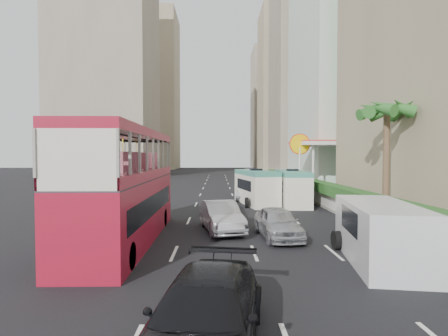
{
  "coord_description": "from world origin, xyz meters",
  "views": [
    {
      "loc": [
        -1.86,
        -15.81,
        3.89
      ],
      "look_at": [
        -1.5,
        4.0,
        3.2
      ],
      "focal_mm": 28.0,
      "sensor_mm": 36.0,
      "label": 1
    }
  ],
  "objects_px": {
    "panel_van_near": "(380,233)",
    "palm_tree": "(386,165)",
    "car_silver_lane_b": "(278,238)",
    "shell_station": "(324,166)",
    "minibus_near": "(256,187)",
    "car_silver_lane_a": "(221,231)",
    "minibus_far": "(292,188)",
    "van_asset": "(251,199)",
    "panel_van_far": "(274,183)",
    "double_decker_bus": "(126,186)"
  },
  "relations": [
    {
      "from": "car_silver_lane_a",
      "to": "minibus_far",
      "type": "distance_m",
      "value": 11.31
    },
    {
      "from": "palm_tree",
      "to": "panel_van_near",
      "type": "bearing_deg",
      "value": -117.21
    },
    {
      "from": "minibus_far",
      "to": "panel_van_near",
      "type": "xyz_separation_m",
      "value": [
        -0.01,
        -15.02,
        -0.27
      ]
    },
    {
      "from": "double_decker_bus",
      "to": "panel_van_near",
      "type": "relative_size",
      "value": 2.03
    },
    {
      "from": "panel_van_far",
      "to": "minibus_far",
      "type": "bearing_deg",
      "value": -91.77
    },
    {
      "from": "van_asset",
      "to": "palm_tree",
      "type": "relative_size",
      "value": 0.84
    },
    {
      "from": "car_silver_lane_a",
      "to": "palm_tree",
      "type": "relative_size",
      "value": 0.72
    },
    {
      "from": "double_decker_bus",
      "to": "minibus_near",
      "type": "xyz_separation_m",
      "value": [
        7.24,
        12.26,
        -1.17
      ]
    },
    {
      "from": "minibus_near",
      "to": "minibus_far",
      "type": "distance_m",
      "value": 2.88
    },
    {
      "from": "panel_van_near",
      "to": "panel_van_far",
      "type": "distance_m",
      "value": 23.28
    },
    {
      "from": "car_silver_lane_b",
      "to": "shell_station",
      "type": "distance_m",
      "value": 24.32
    },
    {
      "from": "car_silver_lane_b",
      "to": "minibus_near",
      "type": "distance_m",
      "value": 11.77
    },
    {
      "from": "panel_van_far",
      "to": "car_silver_lane_a",
      "type": "bearing_deg",
      "value": -109.9
    },
    {
      "from": "van_asset",
      "to": "panel_van_far",
      "type": "relative_size",
      "value": 1.02
    },
    {
      "from": "panel_van_near",
      "to": "palm_tree",
      "type": "relative_size",
      "value": 0.85
    },
    {
      "from": "car_silver_lane_a",
      "to": "car_silver_lane_b",
      "type": "bearing_deg",
      "value": -41.27
    },
    {
      "from": "shell_station",
      "to": "car_silver_lane_a",
      "type": "bearing_deg",
      "value": -119.22
    },
    {
      "from": "minibus_far",
      "to": "panel_van_far",
      "type": "bearing_deg",
      "value": 93.19
    },
    {
      "from": "minibus_near",
      "to": "shell_station",
      "type": "xyz_separation_m",
      "value": [
        8.76,
        10.74,
        1.39
      ]
    },
    {
      "from": "minibus_far",
      "to": "panel_van_near",
      "type": "relative_size",
      "value": 1.13
    },
    {
      "from": "car_silver_lane_a",
      "to": "palm_tree",
      "type": "xyz_separation_m",
      "value": [
        9.49,
        1.9,
        3.38
      ]
    },
    {
      "from": "van_asset",
      "to": "car_silver_lane_a",
      "type": "bearing_deg",
      "value": -94.58
    },
    {
      "from": "double_decker_bus",
      "to": "car_silver_lane_b",
      "type": "height_order",
      "value": "double_decker_bus"
    },
    {
      "from": "shell_station",
      "to": "minibus_near",
      "type": "bearing_deg",
      "value": -129.22
    },
    {
      "from": "van_asset",
      "to": "palm_tree",
      "type": "height_order",
      "value": "palm_tree"
    },
    {
      "from": "car_silver_lane_a",
      "to": "shell_station",
      "type": "xyz_separation_m",
      "value": [
        11.69,
        20.9,
        2.75
      ]
    },
    {
      "from": "van_asset",
      "to": "minibus_near",
      "type": "height_order",
      "value": "minibus_near"
    },
    {
      "from": "minibus_near",
      "to": "shell_station",
      "type": "relative_size",
      "value": 0.76
    },
    {
      "from": "minibus_far",
      "to": "minibus_near",
      "type": "bearing_deg",
      "value": 172.21
    },
    {
      "from": "van_asset",
      "to": "panel_van_near",
      "type": "relative_size",
      "value": 0.99
    },
    {
      "from": "car_silver_lane_a",
      "to": "panel_van_far",
      "type": "relative_size",
      "value": 0.88
    },
    {
      "from": "car_silver_lane_b",
      "to": "shell_station",
      "type": "xyz_separation_m",
      "value": [
        9.01,
        22.43,
        2.75
      ]
    },
    {
      "from": "car_silver_lane_a",
      "to": "panel_van_far",
      "type": "xyz_separation_m",
      "value": [
        5.69,
        17.9,
        1.05
      ]
    },
    {
      "from": "minibus_far",
      "to": "panel_van_near",
      "type": "bearing_deg",
      "value": -87.36
    },
    {
      "from": "van_asset",
      "to": "minibus_far",
      "type": "relative_size",
      "value": 0.88
    },
    {
      "from": "panel_van_far",
      "to": "palm_tree",
      "type": "bearing_deg",
      "value": -78.9
    },
    {
      "from": "double_decker_bus",
      "to": "car_silver_lane_b",
      "type": "relative_size",
      "value": 2.58
    },
    {
      "from": "double_decker_bus",
      "to": "palm_tree",
      "type": "xyz_separation_m",
      "value": [
        13.8,
        4.0,
        0.85
      ]
    },
    {
      "from": "minibus_near",
      "to": "car_silver_lane_b",
      "type": "bearing_deg",
      "value": -102.24
    },
    {
      "from": "minibus_far",
      "to": "van_asset",
      "type": "bearing_deg",
      "value": 131.46
    },
    {
      "from": "car_silver_lane_a",
      "to": "panel_van_near",
      "type": "distance_m",
      "value": 7.94
    },
    {
      "from": "palm_tree",
      "to": "minibus_far",
      "type": "bearing_deg",
      "value": 115.74
    },
    {
      "from": "double_decker_bus",
      "to": "minibus_near",
      "type": "bearing_deg",
      "value": 59.45
    },
    {
      "from": "car_silver_lane_b",
      "to": "shell_station",
      "type": "bearing_deg",
      "value": 63.15
    },
    {
      "from": "panel_van_near",
      "to": "minibus_far",
      "type": "bearing_deg",
      "value": 98.72
    },
    {
      "from": "minibus_far",
      "to": "palm_tree",
      "type": "bearing_deg",
      "value": -61.57
    },
    {
      "from": "car_silver_lane_a",
      "to": "minibus_far",
      "type": "height_order",
      "value": "minibus_far"
    },
    {
      "from": "double_decker_bus",
      "to": "panel_van_near",
      "type": "bearing_deg",
      "value": -18.07
    },
    {
      "from": "double_decker_bus",
      "to": "panel_van_near",
      "type": "height_order",
      "value": "double_decker_bus"
    },
    {
      "from": "double_decker_bus",
      "to": "minibus_far",
      "type": "relative_size",
      "value": 1.8
    }
  ]
}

